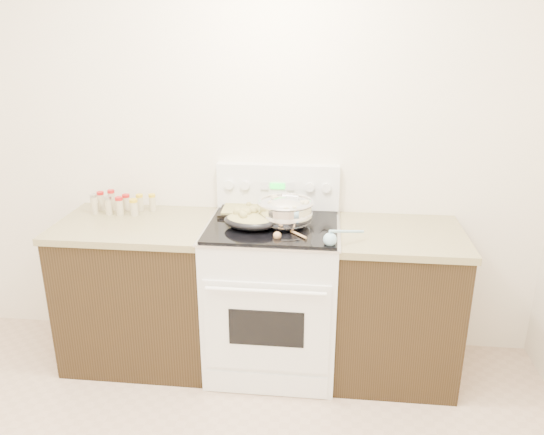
# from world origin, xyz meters

# --- Properties ---
(room_shell) EXTENTS (4.10, 3.60, 2.75)m
(room_shell) POSITION_xyz_m (0.00, 0.00, 1.70)
(room_shell) COLOR white
(room_shell) RESTS_ON ground
(counter_left) EXTENTS (0.93, 0.67, 0.92)m
(counter_left) POSITION_xyz_m (-0.48, 1.43, 0.46)
(counter_left) COLOR black
(counter_left) RESTS_ON ground
(counter_right) EXTENTS (0.73, 0.67, 0.92)m
(counter_right) POSITION_xyz_m (1.08, 1.43, 0.46)
(counter_right) COLOR black
(counter_right) RESTS_ON ground
(kitchen_range) EXTENTS (0.78, 0.73, 1.22)m
(kitchen_range) POSITION_xyz_m (0.35, 1.42, 0.49)
(kitchen_range) COLOR white
(kitchen_range) RESTS_ON ground
(mixing_bowl) EXTENTS (0.37, 0.37, 0.19)m
(mixing_bowl) POSITION_xyz_m (0.42, 1.41, 1.02)
(mixing_bowl) COLOR silver
(mixing_bowl) RESTS_ON kitchen_range
(roasting_pan) EXTENTS (0.34, 0.28, 0.11)m
(roasting_pan) POSITION_xyz_m (0.22, 1.34, 0.99)
(roasting_pan) COLOR black
(roasting_pan) RESTS_ON kitchen_range
(baking_sheet) EXTENTS (0.42, 0.30, 0.06)m
(baking_sheet) POSITION_xyz_m (0.21, 1.61, 0.96)
(baking_sheet) COLOR black
(baking_sheet) RESTS_ON kitchen_range
(wooden_spoon) EXTENTS (0.18, 0.20, 0.04)m
(wooden_spoon) POSITION_xyz_m (0.42, 1.24, 0.95)
(wooden_spoon) COLOR tan
(wooden_spoon) RESTS_ON kitchen_range
(blue_ladle) EXTENTS (0.22, 0.18, 0.09)m
(blue_ladle) POSITION_xyz_m (0.69, 1.15, 0.97)
(blue_ladle) COLOR #8BB9CF
(blue_ladle) RESTS_ON kitchen_range
(spice_jars) EXTENTS (0.39, 0.14, 0.13)m
(spice_jars) POSITION_xyz_m (-0.63, 1.59, 0.98)
(spice_jars) COLOR #BFB28C
(spice_jars) RESTS_ON counter_left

